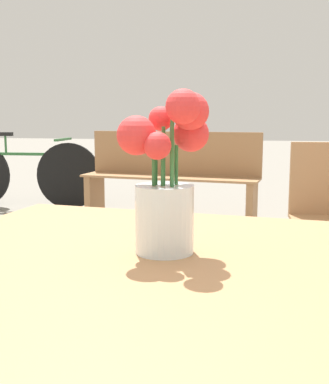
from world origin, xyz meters
The scene contains 4 objects.
table_front centered at (0.00, 0.00, 0.64)m, with size 1.06×0.93×0.74m.
flower_vase centered at (0.01, 0.05, 0.86)m, with size 0.16×0.14×0.30m.
bench_middle centered at (-0.68, 3.56, 0.46)m, with size 1.67×0.53×0.85m.
bicycle centered at (-2.41, 3.97, 0.37)m, with size 1.74×0.44×0.82m.
Camera 1 is at (0.19, -0.80, 0.98)m, focal length 45.00 mm.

